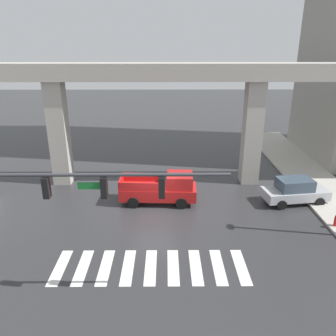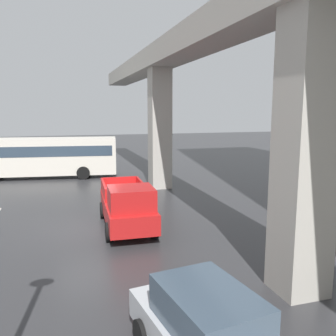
# 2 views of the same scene
# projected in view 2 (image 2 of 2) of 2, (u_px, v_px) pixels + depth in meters

# --- Properties ---
(ground_plane) EXTENTS (120.00, 120.00, 0.00)m
(ground_plane) POSITION_uv_depth(u_px,v_px,m) (87.00, 229.00, 15.39)
(ground_plane) COLOR #2D2D30
(elevated_overpass) EXTENTS (48.80, 1.84, 8.92)m
(elevated_overpass) POSITION_uv_depth(u_px,v_px,m) (203.00, 56.00, 15.71)
(elevated_overpass) COLOR #ADA89E
(elevated_overpass) RESTS_ON ground
(pickup_truck) EXTENTS (5.18, 2.26, 2.08)m
(pickup_truck) POSITION_uv_depth(u_px,v_px,m) (127.00, 207.00, 15.21)
(pickup_truck) COLOR red
(pickup_truck) RESTS_ON ground
(city_bus) EXTENTS (3.95, 11.04, 2.99)m
(city_bus) POSITION_uv_depth(u_px,v_px,m) (43.00, 155.00, 26.93)
(city_bus) COLOR beige
(city_bus) RESTS_ON ground
(sedan_silver) EXTENTS (4.51, 2.42, 1.72)m
(sedan_silver) POSITION_uv_depth(u_px,v_px,m) (209.00, 335.00, 6.76)
(sedan_silver) COLOR #A8AAAF
(sedan_silver) RESTS_ON ground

